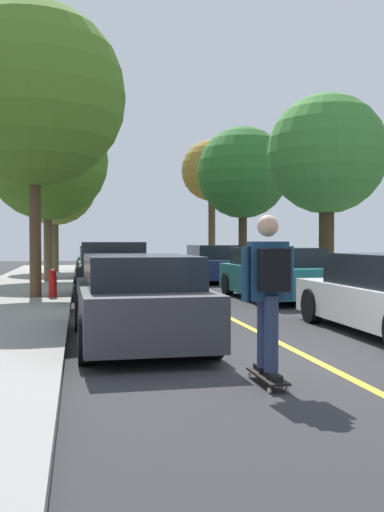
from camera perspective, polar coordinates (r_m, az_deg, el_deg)
ground at (r=8.08m, az=10.97°, el=-9.49°), size 80.00×80.00×0.00m
center_line at (r=11.84m, az=3.69°, el=-5.98°), size 0.12×39.20×0.01m
parked_car_left_nearest at (r=8.85m, az=-5.25°, el=-4.18°), size 1.88×4.17×1.33m
parked_car_left_near at (r=15.15m, az=-7.62°, el=-1.57°), size 1.93×4.13×1.51m
parked_car_left_far at (r=22.06m, az=-8.66°, el=-0.95°), size 1.88×4.59×1.27m
parked_car_left_farthest at (r=28.12m, az=-9.15°, el=-0.39°), size 1.93×4.12×1.31m
parked_car_right_near at (r=15.56m, az=8.08°, el=-1.71°), size 2.06×4.41×1.37m
parked_car_right_far at (r=22.40m, az=2.14°, el=-0.76°), size 1.98×4.52×1.39m
street_tree_left_nearest at (r=15.67m, az=-15.00°, el=14.81°), size 4.54×4.54×7.31m
street_tree_left_near at (r=21.64m, az=-13.80°, el=9.01°), size 4.26×4.26×6.40m
street_tree_left_far at (r=28.02m, az=-13.14°, el=6.87°), size 3.89×3.89×6.03m
street_tree_right_nearest at (r=17.50m, az=12.91°, el=9.50°), size 3.42×3.42×5.60m
street_tree_right_near at (r=25.76m, az=4.94°, el=7.99°), size 3.94×3.94×6.33m
street_tree_right_far at (r=31.64m, az=1.93°, el=8.19°), size 3.24×3.24×6.79m
fire_hydrant at (r=15.07m, az=-13.32°, el=-2.59°), size 0.20×0.20×0.70m
skateboard at (r=6.45m, az=7.30°, el=-11.49°), size 0.23×0.84×0.10m
skateboarder at (r=6.27m, az=7.43°, el=-2.81°), size 0.58×0.70×1.70m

